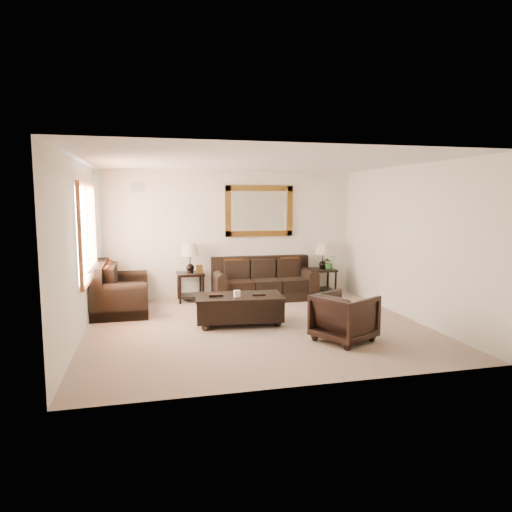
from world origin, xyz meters
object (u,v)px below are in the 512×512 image
object	(u,v)px
coffee_table	(239,306)
end_table_left	(190,264)
sofa	(264,284)
loveseat	(118,293)
end_table_right	(323,261)
armchair	(344,315)

from	to	relation	value
coffee_table	end_table_left	bearing A→B (deg)	112.81
sofa	coffee_table	distance (m)	2.06
loveseat	end_table_right	distance (m)	4.39
loveseat	end_table_right	bearing A→B (deg)	-82.57
sofa	armchair	bearing A→B (deg)	-82.24
loveseat	end_table_left	size ratio (longest dim) A/B	1.37
coffee_table	armchair	xyz separation A→B (m)	(1.34, -1.29, 0.09)
sofa	coffee_table	bearing A→B (deg)	-116.15
armchair	sofa	bearing A→B (deg)	-21.01
sofa	end_table_right	distance (m)	1.45
end_table_right	coffee_table	world-z (taller)	end_table_right
end_table_right	armchair	xyz separation A→B (m)	(-0.95, -3.27, -0.36)
loveseat	armchair	size ratio (longest dim) A/B	2.09
end_table_right	coffee_table	bearing A→B (deg)	-139.27
coffee_table	loveseat	bearing A→B (deg)	150.46
end_table_left	coffee_table	world-z (taller)	end_table_left
sofa	end_table_right	world-z (taller)	end_table_right
sofa	end_table_left	size ratio (longest dim) A/B	1.77
sofa	loveseat	size ratio (longest dim) A/B	1.29
end_table_left	end_table_right	world-z (taller)	end_table_left
sofa	end_table_right	bearing A→B (deg)	4.99
end_table_left	loveseat	bearing A→B (deg)	-158.64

